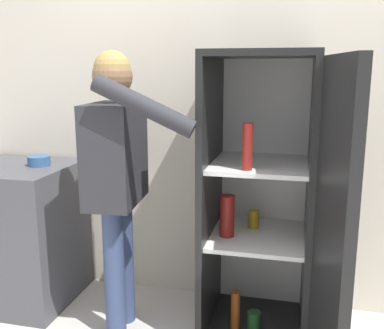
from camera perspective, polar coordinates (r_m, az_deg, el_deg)
name	(u,v)px	position (r m, az deg, el deg)	size (l,w,h in m)	color
wall_back	(226,107)	(2.86, 4.34, 7.28)	(7.00, 0.06, 2.55)	beige
refrigerator	(271,204)	(2.47, 10.06, -4.98)	(0.71, 1.23, 1.61)	black
person	(117,162)	(2.50, -9.49, 0.33)	(0.66, 0.59, 1.61)	#384770
counter	(19,233)	(3.19, -21.14, -8.14)	(0.71, 0.64, 0.91)	#4C4C51
bowl	(39,161)	(3.02, -18.85, 0.45)	(0.14, 0.14, 0.06)	#335B8E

